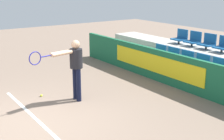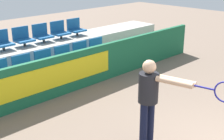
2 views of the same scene
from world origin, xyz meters
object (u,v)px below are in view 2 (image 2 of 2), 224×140
Objects in this scene: stadium_chair_3 at (65,57)px; tennis_player at (152,96)px; stadium_chair_2 at (45,61)px; stadium_chair_11 at (76,28)px; stadium_chair_7 at (2,42)px; stadium_chair_10 at (60,31)px; stadium_chair_0 at (0,73)px; stadium_chair_1 at (24,67)px; stadium_chair_9 at (42,34)px; stadium_chair_8 at (23,38)px; stadium_chair_4 at (82,52)px; stadium_chair_5 at (98,48)px.

stadium_chair_3 is 0.32× the size of tennis_player.
stadium_chair_2 is 0.61m from stadium_chair_3.
stadium_chair_2 is at bearing 180.00° from stadium_chair_3.
stadium_chair_7 is at bearing 180.00° from stadium_chair_11.
stadium_chair_7 is at bearing 120.43° from stadium_chair_2.
stadium_chair_10 reaches higher than stadium_chair_2.
stadium_chair_0 is 3.83m from tennis_player.
stadium_chair_0 is 1.83m from stadium_chair_3.
stadium_chair_3 is 1.00× the size of stadium_chair_11.
stadium_chair_11 reaches higher than stadium_chair_0.
stadium_chair_1 is at bearing -90.00° from stadium_chair_7.
stadium_chair_9 is at bearing 59.57° from stadium_chair_2.
stadium_chair_11 is at bearing 0.00° from stadium_chair_8.
stadium_chair_7 is 4.76m from tennis_player.
stadium_chair_0 is at bearing 180.00° from stadium_chair_4.
stadium_chair_0 is 0.61m from stadium_chair_1.
stadium_chair_11 is at bearing 29.57° from stadium_chair_2.
stadium_chair_4 is at bearing 0.00° from stadium_chair_2.
stadium_chair_9 is at bearing 40.40° from stadium_chair_1.
stadium_chair_7 is (-0.61, 1.04, 0.45)m from stadium_chair_2.
tennis_player reaches higher than stadium_chair_11.
stadium_chair_0 is 1.00× the size of stadium_chair_3.
stadium_chair_1 is 1.00× the size of stadium_chair_5.
stadium_chair_0 and stadium_chair_5 have the same top height.
stadium_chair_11 is (1.22, 1.04, 0.45)m from stadium_chair_3.
tennis_player is at bearing -114.99° from stadium_chair_11.
stadium_chair_7 is 1.83m from stadium_chair_10.
stadium_chair_1 and stadium_chair_4 have the same top height.
stadium_chair_1 is 1.13m from stadium_chair_7.
stadium_chair_1 is (0.61, 0.00, 0.00)m from stadium_chair_0.
stadium_chair_0 is at bearing -156.95° from stadium_chair_10.
stadium_chair_9 reaches higher than stadium_chair_4.
stadium_chair_10 is at bearing 90.00° from stadium_chair_4.
stadium_chair_5 is 1.00× the size of stadium_chair_9.
stadium_chair_5 is 1.29m from stadium_chair_10.
stadium_chair_11 is at bearing 90.00° from stadium_chair_5.
stadium_chair_7 is 1.00× the size of stadium_chair_11.
stadium_chair_5 is (0.61, 0.00, 0.00)m from stadium_chair_4.
stadium_chair_8 is (0.00, 1.04, 0.45)m from stadium_chair_2.
stadium_chair_1 is at bearing 180.00° from stadium_chair_3.
tennis_player is at bearing -101.81° from stadium_chair_9.
stadium_chair_5 is at bearing 0.00° from stadium_chair_0.
stadium_chair_9 and stadium_chair_11 have the same top height.
stadium_chair_1 is 1.00× the size of stadium_chair_9.
stadium_chair_11 is (2.44, 1.04, 0.45)m from stadium_chair_1.
stadium_chair_2 is at bearing 180.00° from stadium_chair_5.
stadium_chair_8 is at bearing 120.43° from stadium_chair_3.
stadium_chair_2 is at bearing -150.43° from stadium_chair_11.
stadium_chair_9 is at bearing 180.00° from stadium_chair_10.
stadium_chair_2 and stadium_chair_4 have the same top height.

